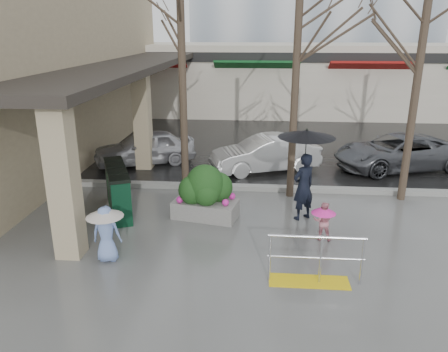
# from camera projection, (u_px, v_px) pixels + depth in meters

# --- Properties ---
(ground) EXTENTS (120.00, 120.00, 0.00)m
(ground) POSITION_uv_depth(u_px,v_px,m) (246.00, 251.00, 10.00)
(ground) COLOR #51514F
(ground) RESTS_ON ground
(street_asphalt) EXTENTS (120.00, 36.00, 0.01)m
(street_asphalt) POSITION_uv_depth(u_px,v_px,m) (257.00, 101.00, 30.77)
(street_asphalt) COLOR black
(street_asphalt) RESTS_ON ground
(curb) EXTENTS (120.00, 0.30, 0.15)m
(curb) POSITION_uv_depth(u_px,v_px,m) (251.00, 188.00, 13.75)
(curb) COLOR gray
(curb) RESTS_ON ground
(near_building) EXTENTS (6.00, 18.00, 8.00)m
(near_building) POSITION_uv_depth(u_px,v_px,m) (24.00, 51.00, 16.98)
(near_building) COLOR tan
(near_building) RESTS_ON ground
(canopy_slab) EXTENTS (2.80, 18.00, 0.25)m
(canopy_slab) POSITION_uv_depth(u_px,v_px,m) (130.00, 62.00, 16.77)
(canopy_slab) COLOR #2D2823
(canopy_slab) RESTS_ON pillar_front
(pillar_front) EXTENTS (0.55, 0.55, 3.50)m
(pillar_front) POSITION_uv_depth(u_px,v_px,m) (63.00, 181.00, 9.28)
(pillar_front) COLOR tan
(pillar_front) RESTS_ON ground
(pillar_back) EXTENTS (0.55, 0.55, 3.50)m
(pillar_back) POSITION_uv_depth(u_px,v_px,m) (143.00, 121.00, 15.41)
(pillar_back) COLOR tan
(pillar_back) RESTS_ON ground
(storefront_row) EXTENTS (34.00, 6.74, 4.00)m
(storefront_row) POSITION_uv_depth(u_px,v_px,m) (290.00, 78.00, 26.16)
(storefront_row) COLOR beige
(storefront_row) RESTS_ON ground
(handrail) EXTENTS (1.90, 0.50, 1.03)m
(handrail) POSITION_uv_depth(u_px,v_px,m) (313.00, 265.00, 8.64)
(handrail) COLOR yellow
(handrail) RESTS_ON ground
(tree_west) EXTENTS (3.20, 3.20, 6.80)m
(tree_west) POSITION_uv_depth(u_px,v_px,m) (181.00, 19.00, 11.93)
(tree_west) COLOR #382B21
(tree_west) RESTS_ON ground
(tree_midwest) EXTENTS (3.20, 3.20, 7.00)m
(tree_midwest) POSITION_uv_depth(u_px,v_px,m) (299.00, 13.00, 11.63)
(tree_midwest) COLOR #382B21
(tree_midwest) RESTS_ON ground
(tree_mideast) EXTENTS (3.20, 3.20, 6.50)m
(tree_mideast) POSITION_uv_depth(u_px,v_px,m) (425.00, 27.00, 11.49)
(tree_mideast) COLOR #382B21
(tree_mideast) RESTS_ON ground
(woman) EXTENTS (1.46, 1.46, 2.46)m
(woman) POSITION_uv_depth(u_px,v_px,m) (305.00, 165.00, 11.22)
(woman) COLOR black
(woman) RESTS_ON ground
(child_pink) EXTENTS (0.59, 0.59, 0.95)m
(child_pink) POSITION_uv_depth(u_px,v_px,m) (323.00, 218.00, 10.38)
(child_pink) COLOR pink
(child_pink) RESTS_ON ground
(child_blue) EXTENTS (0.80, 0.80, 1.26)m
(child_blue) POSITION_uv_depth(u_px,v_px,m) (106.00, 228.00, 9.36)
(child_blue) COLOR #7490CF
(child_blue) RESTS_ON ground
(planter) EXTENTS (1.82, 1.17, 1.47)m
(planter) POSITION_uv_depth(u_px,v_px,m) (206.00, 193.00, 11.56)
(planter) COLOR slate
(planter) RESTS_ON ground
(news_boxes) EXTENTS (1.37, 2.30, 1.28)m
(news_boxes) POSITION_uv_depth(u_px,v_px,m) (118.00, 190.00, 11.96)
(news_boxes) COLOR #0C3620
(news_boxes) RESTS_ON ground
(car_a) EXTENTS (3.98, 2.85, 1.26)m
(car_a) POSITION_uv_depth(u_px,v_px,m) (145.00, 147.00, 16.27)
(car_a) COLOR #B1B0B5
(car_a) RESTS_ON ground
(car_b) EXTENTS (4.05, 2.62, 1.26)m
(car_b) POSITION_uv_depth(u_px,v_px,m) (265.00, 154.00, 15.44)
(car_b) COLOR silver
(car_b) RESTS_ON ground
(car_c) EXTENTS (4.95, 3.34, 1.26)m
(car_c) POSITION_uv_depth(u_px,v_px,m) (398.00, 152.00, 15.67)
(car_c) COLOR #53555A
(car_c) RESTS_ON ground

